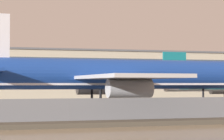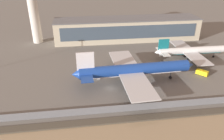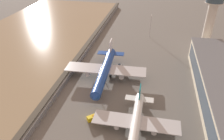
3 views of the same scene
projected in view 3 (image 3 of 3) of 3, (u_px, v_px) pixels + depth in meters
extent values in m
plane|color=#66635E|center=(103.00, 69.00, 130.95)|extent=(500.00, 500.00, 0.00)
cube|color=#474238|center=(71.00, 65.00, 134.35)|extent=(320.00, 3.00, 0.50)
cube|color=slate|center=(78.00, 65.00, 132.99)|extent=(280.00, 0.08, 2.78)
cylinder|color=slate|center=(111.00, 17.00, 215.57)|extent=(0.10, 0.10, 2.78)
cylinder|color=slate|center=(78.00, 65.00, 132.99)|extent=(0.10, 0.10, 2.78)
cylinder|color=#193D93|center=(105.00, 70.00, 118.02)|extent=(46.49, 6.87, 4.90)
cone|color=#193D93|center=(95.00, 98.00, 97.21)|extent=(3.38, 4.78, 4.65)
cone|color=#193D93|center=(112.00, 51.00, 138.83)|extent=(3.37, 4.54, 4.41)
cube|color=#232D3D|center=(96.00, 93.00, 99.61)|extent=(2.87, 4.27, 1.47)
cube|color=silver|center=(105.00, 73.00, 118.71)|extent=(39.51, 5.59, 0.88)
cube|color=#B7BABF|center=(126.00, 71.00, 118.79)|extent=(11.13, 22.65, 0.49)
cube|color=#B7BABF|center=(86.00, 68.00, 121.81)|extent=(11.13, 22.65, 0.49)
cylinder|color=#B7BABF|center=(122.00, 74.00, 118.66)|extent=(6.59, 2.97, 2.69)
cylinder|color=#B7BABF|center=(89.00, 72.00, 121.20)|extent=(6.59, 2.97, 2.69)
cube|color=silver|center=(111.00, 47.00, 132.83)|extent=(6.97, 0.88, 8.32)
cube|color=#193D93|center=(117.00, 54.00, 134.59)|extent=(4.98, 8.34, 0.39)
cube|color=#193D93|center=(104.00, 53.00, 135.70)|extent=(4.98, 8.34, 0.39)
cylinder|color=black|center=(99.00, 94.00, 106.23)|extent=(0.34, 0.34, 2.86)
cylinder|color=black|center=(99.00, 96.00, 106.96)|extent=(1.39, 0.60, 1.37)
cylinder|color=black|center=(110.00, 74.00, 122.40)|extent=(0.39, 0.39, 2.86)
cylinder|color=black|center=(110.00, 76.00, 123.14)|extent=(1.62, 1.17, 1.58)
cylinder|color=black|center=(101.00, 73.00, 123.10)|extent=(0.39, 0.39, 2.86)
cylinder|color=black|center=(102.00, 75.00, 123.84)|extent=(1.62, 1.17, 1.58)
cylinder|color=white|center=(136.00, 124.00, 85.30)|extent=(36.36, 3.83, 3.72)
cone|color=white|center=(140.00, 95.00, 101.49)|extent=(2.43, 3.36, 3.35)
cube|color=#14707A|center=(135.00, 126.00, 85.82)|extent=(30.91, 3.07, 0.67)
cube|color=#B7BABF|center=(158.00, 125.00, 85.59)|extent=(8.05, 17.47, 0.37)
cube|color=#B7BABF|center=(115.00, 119.00, 88.55)|extent=(8.05, 17.47, 0.37)
cylinder|color=#B7BABF|center=(154.00, 129.00, 85.52)|extent=(5.10, 2.06, 2.05)
cylinder|color=#B7BABF|center=(117.00, 124.00, 88.01)|extent=(5.10, 2.06, 2.05)
cube|color=#14707A|center=(140.00, 93.00, 96.88)|extent=(5.45, 0.46, 6.33)
cube|color=white|center=(146.00, 100.00, 98.10)|extent=(3.65, 6.41, 0.30)
cube|color=white|center=(132.00, 98.00, 99.18)|extent=(3.65, 6.41, 0.30)
cylinder|color=black|center=(141.00, 126.00, 88.62)|extent=(0.30, 0.30, 2.18)
cylinder|color=black|center=(140.00, 128.00, 89.17)|extent=(1.20, 0.84, 1.20)
cylinder|color=black|center=(131.00, 125.00, 89.28)|extent=(0.30, 0.30, 2.18)
cylinder|color=black|center=(131.00, 126.00, 89.84)|extent=(1.20, 0.84, 1.20)
cube|color=white|center=(119.00, 66.00, 133.07)|extent=(3.55, 2.58, 1.11)
cube|color=#283847|center=(119.00, 64.00, 132.95)|extent=(1.48, 1.58, 0.50)
cylinder|color=black|center=(119.00, 65.00, 134.30)|extent=(0.73, 0.44, 0.70)
cylinder|color=black|center=(121.00, 66.00, 133.70)|extent=(0.73, 0.44, 0.70)
cylinder|color=black|center=(117.00, 67.00, 132.84)|extent=(0.73, 0.44, 0.70)
cylinder|color=black|center=(119.00, 67.00, 132.24)|extent=(0.73, 0.44, 0.70)
cube|color=yellow|center=(93.00, 118.00, 93.31)|extent=(4.97, 5.32, 2.07)
cube|color=#283847|center=(89.00, 118.00, 92.35)|extent=(2.26, 2.16, 0.83)
cube|color=orange|center=(93.00, 116.00, 92.73)|extent=(1.12, 1.06, 0.16)
cylinder|color=black|center=(91.00, 122.00, 92.37)|extent=(0.71, 0.78, 0.84)
cylinder|color=black|center=(89.00, 119.00, 93.77)|extent=(0.71, 0.78, 0.84)
cylinder|color=black|center=(97.00, 119.00, 93.70)|extent=(0.71, 0.78, 0.84)
cylinder|color=black|center=(96.00, 116.00, 95.11)|extent=(0.71, 0.78, 0.84)
cylinder|color=beige|center=(208.00, 29.00, 144.06)|extent=(5.83, 5.83, 33.00)
cylinder|color=beige|center=(214.00, 3.00, 135.51)|extent=(11.08, 11.08, 0.50)
cube|color=#BCB299|center=(220.00, 90.00, 101.09)|extent=(91.86, 17.79, 13.50)
cube|color=#3D4C5B|center=(200.00, 87.00, 102.29)|extent=(84.51, 0.16, 8.10)
cube|color=#5B5E63|center=(224.00, 77.00, 97.52)|extent=(92.46, 18.39, 0.50)
cylinder|color=#A8A8AD|center=(150.00, 26.00, 169.34)|extent=(0.36, 0.36, 18.28)
cube|color=#A8A8AD|center=(151.00, 15.00, 164.81)|extent=(3.20, 0.24, 0.24)
cube|color=silver|center=(151.00, 15.00, 165.97)|extent=(0.60, 0.40, 0.44)
cube|color=silver|center=(151.00, 16.00, 163.95)|extent=(0.60, 0.40, 0.44)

